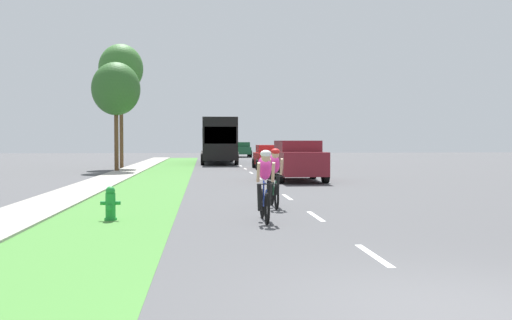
# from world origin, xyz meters

# --- Properties ---
(ground_plane) EXTENTS (120.00, 120.00, 0.00)m
(ground_plane) POSITION_xyz_m (0.00, 20.00, 0.00)
(ground_plane) COLOR #4C4C4F
(grass_verge) EXTENTS (2.85, 70.00, 0.01)m
(grass_verge) POSITION_xyz_m (-4.70, 20.00, 0.00)
(grass_verge) COLOR #478438
(grass_verge) RESTS_ON ground_plane
(sidewalk_concrete) EXTENTS (1.72, 70.00, 0.10)m
(sidewalk_concrete) POSITION_xyz_m (-6.99, 20.00, 0.00)
(sidewalk_concrete) COLOR #9E998E
(sidewalk_concrete) RESTS_ON ground_plane
(lane_markings_center) EXTENTS (0.12, 53.13, 0.01)m
(lane_markings_center) POSITION_xyz_m (0.00, 24.00, 0.00)
(lane_markings_center) COLOR white
(lane_markings_center) RESTS_ON ground_plane
(fire_hydrant_green) EXTENTS (0.44, 0.38, 0.76)m
(fire_hydrant_green) POSITION_xyz_m (-4.70, 7.39, 0.37)
(fire_hydrant_green) COLOR #1E8C33
(fire_hydrant_green) RESTS_ON ground_plane
(cyclist_lead) EXTENTS (0.42, 1.72, 1.58)m
(cyclist_lead) POSITION_xyz_m (-1.29, 6.90, 0.81)
(cyclist_lead) COLOR black
(cyclist_lead) RESTS_ON ground_plane
(cyclist_trailing) EXTENTS (0.42, 1.72, 1.58)m
(cyclist_trailing) POSITION_xyz_m (-0.75, 9.54, 0.81)
(cyclist_trailing) COLOR black
(cyclist_trailing) RESTS_ON ground_plane
(suv_maroon) EXTENTS (2.15, 4.70, 1.79)m
(suv_maroon) POSITION_xyz_m (1.52, 19.68, 0.95)
(suv_maroon) COLOR maroon
(suv_maroon) RESTS_ON ground_plane
(sedan_red) EXTENTS (1.98, 4.30, 1.52)m
(sedan_red) POSITION_xyz_m (1.54, 30.86, 0.77)
(sedan_red) COLOR red
(sedan_red) RESTS_ON ground_plane
(bus_black) EXTENTS (2.78, 11.60, 3.48)m
(bus_black) POSITION_xyz_m (-1.47, 40.78, 1.98)
(bus_black) COLOR black
(bus_black) RESTS_ON ground_plane
(pickup_dark_green) EXTENTS (2.22, 5.10, 1.64)m
(pickup_dark_green) POSITION_xyz_m (1.41, 57.88, 0.83)
(pickup_dark_green) COLOR #194C2D
(pickup_dark_green) RESTS_ON ground_plane
(street_tree_near) EXTENTS (2.79, 2.79, 6.33)m
(street_tree_near) POSITION_xyz_m (-7.69, 28.45, 4.77)
(street_tree_near) COLOR brown
(street_tree_near) RESTS_ON ground_plane
(street_tree_far) EXTENTS (2.86, 2.86, 8.06)m
(street_tree_far) POSITION_xyz_m (-7.98, 32.67, 6.44)
(street_tree_far) COLOR brown
(street_tree_far) RESTS_ON ground_plane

